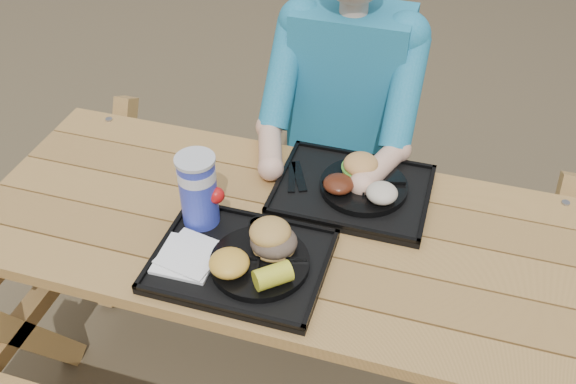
# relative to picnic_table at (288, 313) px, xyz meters

# --- Properties ---
(ground) EXTENTS (60.00, 60.00, 0.00)m
(ground) POSITION_rel_picnic_table_xyz_m (0.00, 0.00, -0.38)
(ground) COLOR #999999
(ground) RESTS_ON ground
(picnic_table) EXTENTS (1.80, 1.49, 0.75)m
(picnic_table) POSITION_rel_picnic_table_xyz_m (0.00, 0.00, 0.00)
(picnic_table) COLOR #999999
(picnic_table) RESTS_ON ground
(tray_near) EXTENTS (0.45, 0.35, 0.02)m
(tray_near) POSITION_rel_picnic_table_xyz_m (-0.08, -0.17, 0.39)
(tray_near) COLOR black
(tray_near) RESTS_ON picnic_table
(tray_far) EXTENTS (0.45, 0.35, 0.02)m
(tray_far) POSITION_rel_picnic_table_xyz_m (0.14, 0.19, 0.39)
(tray_far) COLOR black
(tray_far) RESTS_ON picnic_table
(plate_near) EXTENTS (0.26, 0.26, 0.02)m
(plate_near) POSITION_rel_picnic_table_xyz_m (-0.02, -0.18, 0.41)
(plate_near) COLOR black
(plate_near) RESTS_ON tray_near
(plate_far) EXTENTS (0.26, 0.26, 0.02)m
(plate_far) POSITION_rel_picnic_table_xyz_m (0.17, 0.20, 0.41)
(plate_far) COLOR black
(plate_far) RESTS_ON tray_far
(napkin_stack) EXTENTS (0.15, 0.15, 0.02)m
(napkin_stack) POSITION_rel_picnic_table_xyz_m (-0.21, -0.21, 0.40)
(napkin_stack) COLOR white
(napkin_stack) RESTS_ON tray_near
(soda_cup) EXTENTS (0.10, 0.10, 0.21)m
(soda_cup) POSITION_rel_picnic_table_xyz_m (-0.23, -0.06, 0.50)
(soda_cup) COLOR #1727B1
(soda_cup) RESTS_ON tray_near
(condiment_bbq) EXTENTS (0.05, 0.05, 0.03)m
(condiment_bbq) POSITION_rel_picnic_table_xyz_m (-0.07, -0.06, 0.41)
(condiment_bbq) COLOR black
(condiment_bbq) RESTS_ON tray_near
(condiment_mustard) EXTENTS (0.04, 0.04, 0.03)m
(condiment_mustard) POSITION_rel_picnic_table_xyz_m (-0.02, -0.04, 0.41)
(condiment_mustard) COLOR #CCC916
(condiment_mustard) RESTS_ON tray_near
(sandwich) EXTENTS (0.12, 0.12, 0.12)m
(sandwich) POSITION_rel_picnic_table_xyz_m (0.00, -0.13, 0.48)
(sandwich) COLOR #C89346
(sandwich) RESTS_ON plate_near
(mac_cheese) EXTENTS (0.10, 0.10, 0.05)m
(mac_cheese) POSITION_rel_picnic_table_xyz_m (-0.08, -0.24, 0.44)
(mac_cheese) COLOR gold
(mac_cheese) RESTS_ON plate_near
(corn_cob) EXTENTS (0.13, 0.13, 0.05)m
(corn_cob) POSITION_rel_picnic_table_xyz_m (0.04, -0.24, 0.44)
(corn_cob) COLOR yellow
(corn_cob) RESTS_ON plate_near
(cutlery_far) EXTENTS (0.09, 0.14, 0.01)m
(cutlery_far) POSITION_rel_picnic_table_xyz_m (-0.03, 0.20, 0.40)
(cutlery_far) COLOR black
(cutlery_far) RESTS_ON tray_far
(burger) EXTENTS (0.11, 0.11, 0.10)m
(burger) POSITION_rel_picnic_table_xyz_m (0.15, 0.25, 0.46)
(burger) COLOR #D5924B
(burger) RESTS_ON plate_far
(baked_beans) EXTENTS (0.09, 0.09, 0.04)m
(baked_beans) POSITION_rel_picnic_table_xyz_m (0.11, 0.16, 0.44)
(baked_beans) COLOR #532010
(baked_beans) RESTS_ON plate_far
(potato_salad) EXTENTS (0.09, 0.09, 0.05)m
(potato_salad) POSITION_rel_picnic_table_xyz_m (0.23, 0.15, 0.44)
(potato_salad) COLOR beige
(potato_salad) RESTS_ON plate_far
(diner) EXTENTS (0.48, 0.84, 1.28)m
(diner) POSITION_rel_picnic_table_xyz_m (0.03, 0.61, 0.27)
(diner) COLOR #1CA1C4
(diner) RESTS_ON ground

